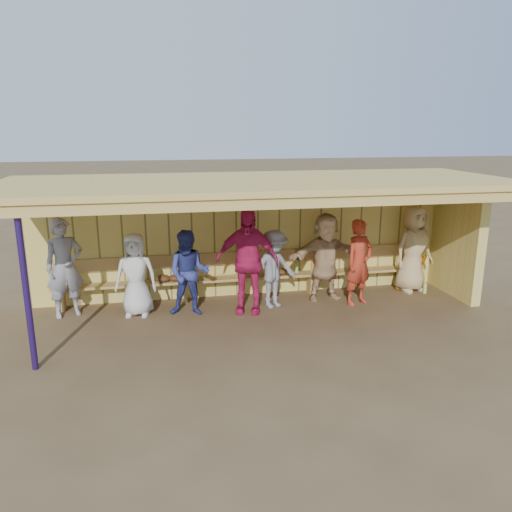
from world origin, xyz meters
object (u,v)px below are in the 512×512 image
Objects in this scene: player_b at (136,275)px; player_d at (247,261)px; player_h at (413,249)px; player_e at (274,269)px; player_c at (189,273)px; player_g at (359,262)px; player_a at (65,268)px; bench at (249,272)px; player_f at (325,257)px.

player_b is 2.04m from player_d.
player_e is at bearing 173.80° from player_h.
player_d is at bearing 7.72° from player_c.
player_a is at bearing 153.94° from player_g.
player_d reaches higher than bench.
player_d is (3.27, -0.47, 0.07)m from player_a.
player_b is at bearing 155.65° from player_e.
player_f is at bearing -17.13° from bench.
player_h reaches higher than player_f.
player_b is 0.20× the size of bench.
player_c is at bearing -30.48° from player_a.
player_a is 3.50m from bench.
player_c is 2.74m from player_f.
player_f reaches higher than player_g.
player_c is (0.95, -0.17, 0.02)m from player_b.
player_a is at bearing 152.85° from player_e.
player_e is 1.14m from player_f.
player_f reaches higher than player_c.
player_h is 0.24× the size of bench.
player_h is at bearing -5.05° from bench.
player_a reaches higher than player_b.
player_f is at bearing 29.79° from player_d.
player_d is at bearing 175.49° from player_h.
player_d reaches higher than player_h.
bench is at bearing -13.94° from player_a.
player_g is at bearing 7.20° from player_b.
player_g is at bearing -28.22° from player_e.
player_g is 0.92× the size of player_h.
player_e is 0.81m from bench.
player_g is at bearing -172.65° from player_h.
player_a reaches higher than player_g.
player_c is 0.91× the size of player_f.
player_c is 4.73m from player_h.
player_d is 3.68m from player_h.
player_d is at bearing -170.07° from player_f.
player_a is 1.09× the size of player_g.
player_h is at bearing 17.63° from player_c.
player_f is at bearing 18.72° from player_c.
player_a is at bearing 175.48° from player_f.
player_e is at bearing 15.38° from player_c.
bench is (-2.02, 0.84, -0.31)m from player_g.
player_c is at bearing 157.61° from player_g.
player_g reaches higher than bench.
bench is at bearing 136.05° from player_g.
player_a is at bearing -178.24° from player_c.
player_e is at bearing 153.19° from player_g.
player_a is 1.19× the size of player_b.
player_d is at bearing 174.99° from player_e.
player_d is 1.09× the size of player_h.
player_f is at bearing 171.13° from player_h.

